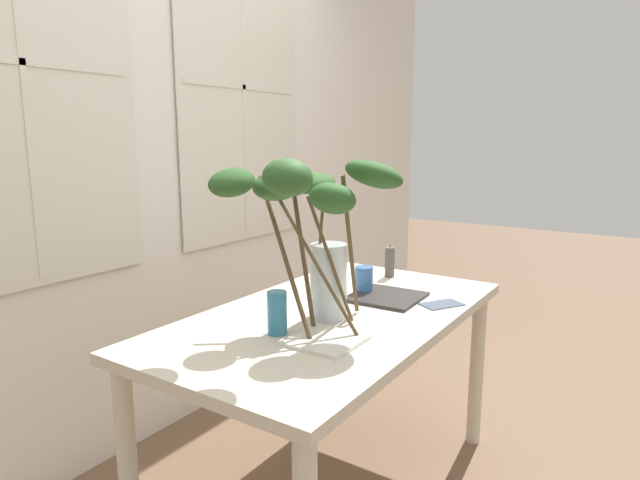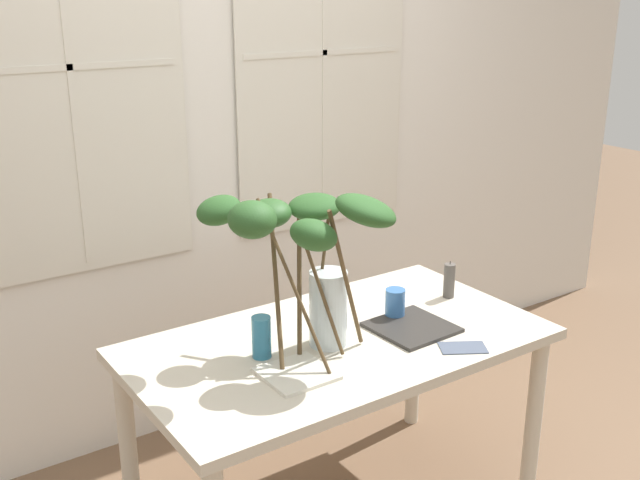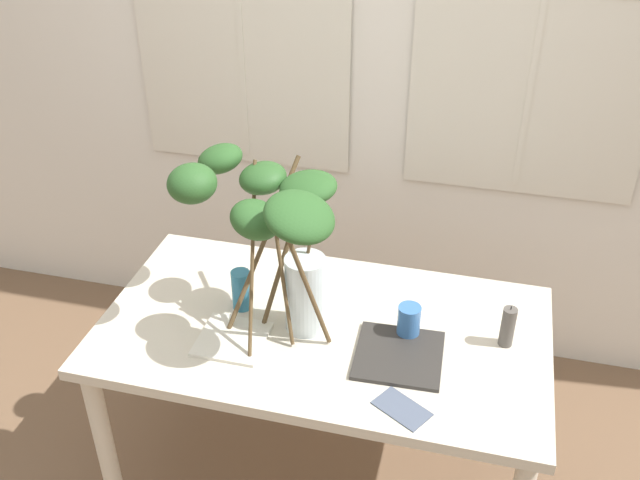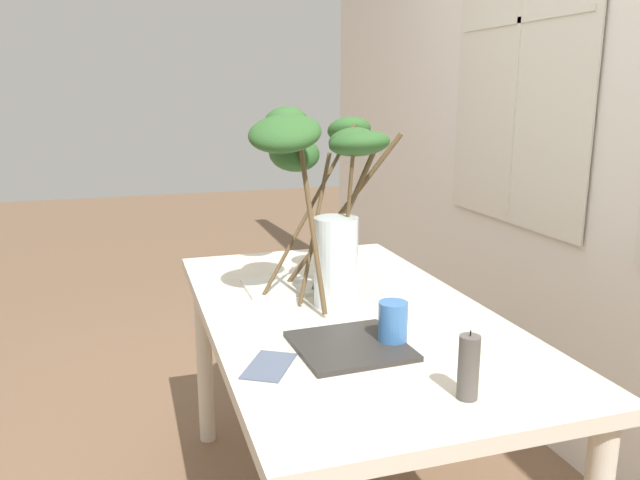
% 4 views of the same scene
% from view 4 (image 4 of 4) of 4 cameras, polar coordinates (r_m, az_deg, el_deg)
% --- Properties ---
extents(dining_table, '(1.47, 0.81, 0.75)m').
position_cam_4_polar(dining_table, '(1.88, 2.37, -9.02)').
color(dining_table, beige).
rests_on(dining_table, ground).
extents(vase_with_branches, '(0.58, 0.54, 0.60)m').
position_cam_4_polar(vase_with_branches, '(1.89, 0.26, 5.84)').
color(vase_with_branches, silver).
rests_on(vase_with_branches, dining_table).
extents(drinking_glass_blue_left, '(0.06, 0.06, 0.14)m').
position_cam_4_polar(drinking_glass_blue_left, '(2.10, 0.57, -1.89)').
color(drinking_glass_blue_left, teal).
rests_on(drinking_glass_blue_left, dining_table).
extents(drinking_glass_blue_right, '(0.07, 0.07, 0.11)m').
position_cam_4_polar(drinking_glass_blue_right, '(1.60, 6.65, -7.59)').
color(drinking_glass_blue_right, '#386BAD').
rests_on(drinking_glass_blue_right, dining_table).
extents(plate_square_left, '(0.21, 0.21, 0.01)m').
position_cam_4_polar(plate_square_left, '(2.05, -3.83, -4.25)').
color(plate_square_left, silver).
rests_on(plate_square_left, dining_table).
extents(plate_square_right, '(0.28, 0.28, 0.01)m').
position_cam_4_polar(plate_square_right, '(1.59, 2.74, -9.60)').
color(plate_square_right, '#2D2B28').
rests_on(plate_square_right, dining_table).
extents(napkin_folded, '(0.18, 0.16, 0.00)m').
position_cam_4_polar(napkin_folded, '(1.50, -4.66, -11.35)').
color(napkin_folded, '#4C566B').
rests_on(napkin_folded, dining_table).
extents(pillar_candle, '(0.04, 0.04, 0.15)m').
position_cam_4_polar(pillar_candle, '(1.36, 13.37, -11.22)').
color(pillar_candle, '#514C47').
rests_on(pillar_candle, dining_table).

